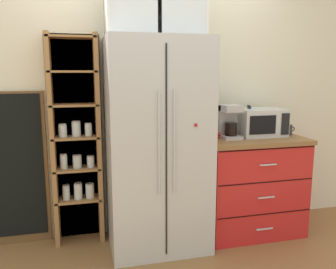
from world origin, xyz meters
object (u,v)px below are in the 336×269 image
object	(u,v)px
bottle_cobalt	(249,123)
microwave	(260,122)
refrigerator	(157,145)
bottle_green	(248,122)
coffee_maker	(229,121)
mug_red	(214,135)
mug_charcoal	(288,130)
chalkboard_menu	(12,169)

from	to	relation	value
bottle_cobalt	microwave	bearing A→B (deg)	-10.39
refrigerator	bottle_green	bearing A→B (deg)	8.26
microwave	coffee_maker	distance (m)	0.34
mug_red	mug_charcoal	world-z (taller)	mug_charcoal
coffee_maker	bottle_cobalt	size ratio (longest dim) A/B	1.08
bottle_cobalt	chalkboard_menu	bearing A→B (deg)	174.51
microwave	chalkboard_menu	xyz separation A→B (m)	(-2.27, 0.23, -0.37)
mug_red	bottle_green	xyz separation A→B (m)	(0.41, 0.16, 0.08)
bottle_green	bottle_cobalt	bearing A→B (deg)	-90.00
bottle_cobalt	bottle_green	xyz separation A→B (m)	(0.00, 0.03, 0.00)
refrigerator	mug_charcoal	xyz separation A→B (m)	(1.32, 0.07, 0.07)
microwave	chalkboard_menu	bearing A→B (deg)	174.29
refrigerator	bottle_cobalt	bearing A→B (deg)	6.61
refrigerator	mug_red	distance (m)	0.52
microwave	chalkboard_menu	world-z (taller)	chalkboard_menu
coffee_maker	bottle_cobalt	world-z (taller)	coffee_maker
coffee_maker	mug_charcoal	distance (m)	0.64
mug_charcoal	bottle_cobalt	xyz separation A→B (m)	(-0.40, 0.04, 0.08)
mug_red	bottle_cobalt	bearing A→B (deg)	18.41
refrigerator	mug_charcoal	bearing A→B (deg)	2.83
chalkboard_menu	mug_red	bearing A→B (deg)	-11.15
refrigerator	microwave	xyz separation A→B (m)	(1.03, 0.09, 0.15)
refrigerator	coffee_maker	world-z (taller)	refrigerator
refrigerator	chalkboard_menu	bearing A→B (deg)	165.68
bottle_cobalt	chalkboard_menu	distance (m)	2.21
mug_charcoal	refrigerator	bearing A→B (deg)	-177.17
mug_red	bottle_green	bearing A→B (deg)	21.73
refrigerator	bottle_green	world-z (taller)	refrigerator
bottle_cobalt	bottle_green	size ratio (longest dim) A/B	0.98
chalkboard_menu	bottle_green	bearing A→B (deg)	-4.78
coffee_maker	refrigerator	bearing A→B (deg)	-176.16
mug_charcoal	microwave	bearing A→B (deg)	175.47
coffee_maker	mug_charcoal	xyz separation A→B (m)	(0.63, 0.02, -0.11)
microwave	coffee_maker	bearing A→B (deg)	-172.86
microwave	refrigerator	bearing A→B (deg)	-175.08
mug_charcoal	bottle_green	size ratio (longest dim) A/B	0.40
coffee_maker	mug_charcoal	world-z (taller)	coffee_maker
bottle_cobalt	chalkboard_menu	xyz separation A→B (m)	(-2.17, 0.21, -0.37)
refrigerator	mug_charcoal	size ratio (longest dim) A/B	15.41
coffee_maker	mug_red	world-z (taller)	coffee_maker
refrigerator	chalkboard_menu	size ratio (longest dim) A/B	1.32
bottle_cobalt	mug_red	bearing A→B (deg)	-161.59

